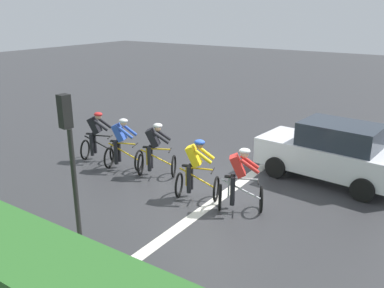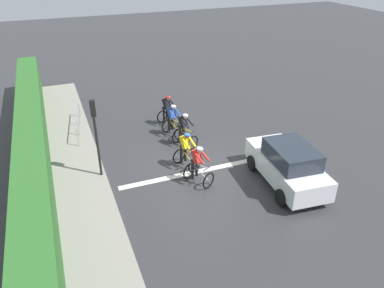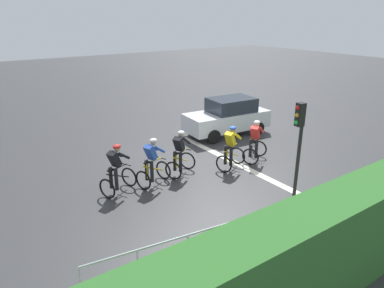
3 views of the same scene
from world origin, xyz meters
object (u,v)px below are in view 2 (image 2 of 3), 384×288
(traffic_light_near_crossing, at_px, (95,128))
(pedestrian_railing_kerbside, at_px, (78,118))
(cyclist_second, at_px, (173,121))
(cyclist_lead, at_px, (168,111))
(cyclist_mid, at_px, (184,130))
(cyclist_trailing, at_px, (198,166))
(car_white, at_px, (287,164))
(cyclist_fourth, at_px, (186,151))

(traffic_light_near_crossing, height_order, pedestrian_railing_kerbside, traffic_light_near_crossing)
(cyclist_second, xyz_separation_m, pedestrian_railing_kerbside, (-4.29, 2.07, -0.01))
(cyclist_lead, relative_size, pedestrian_railing_kerbside, 0.47)
(cyclist_mid, relative_size, pedestrian_railing_kerbside, 0.47)
(cyclist_trailing, distance_m, pedestrian_railing_kerbside, 7.47)
(cyclist_lead, bearing_deg, car_white, -68.90)
(cyclist_trailing, relative_size, pedestrian_railing_kerbside, 0.47)
(cyclist_lead, xyz_separation_m, cyclist_fourth, (-0.61, -4.30, 0.00))
(cyclist_second, distance_m, cyclist_fourth, 3.11)
(cyclist_trailing, relative_size, traffic_light_near_crossing, 0.50)
(cyclist_fourth, xyz_separation_m, car_white, (3.27, -2.59, 0.08))
(cyclist_mid, height_order, pedestrian_railing_kerbside, cyclist_mid)
(cyclist_second, bearing_deg, cyclist_trailing, -95.86)
(cyclist_fourth, bearing_deg, cyclist_lead, 81.96)
(cyclist_lead, height_order, cyclist_mid, same)
(cyclist_trailing, xyz_separation_m, car_white, (3.25, -1.32, 0.08))
(cyclist_mid, bearing_deg, car_white, -59.29)
(pedestrian_railing_kerbside, bearing_deg, cyclist_mid, -36.40)
(cyclist_lead, distance_m, cyclist_mid, 2.44)
(cyclist_lead, distance_m, pedestrian_railing_kerbside, 4.51)
(cyclist_mid, bearing_deg, cyclist_trailing, -100.82)
(cyclist_mid, bearing_deg, traffic_light_near_crossing, -163.10)
(cyclist_mid, distance_m, cyclist_fourth, 1.96)
(car_white, distance_m, traffic_light_near_crossing, 7.60)
(cyclist_mid, xyz_separation_m, cyclist_fourth, (-0.62, -1.86, 0.00))
(cyclist_fourth, relative_size, cyclist_trailing, 1.00)
(cyclist_fourth, distance_m, cyclist_trailing, 1.27)
(cyclist_fourth, distance_m, pedestrian_railing_kerbside, 6.40)
(cyclist_mid, relative_size, traffic_light_near_crossing, 0.50)
(cyclist_lead, bearing_deg, cyclist_mid, -89.72)
(cyclist_second, relative_size, cyclist_mid, 1.00)
(car_white, bearing_deg, cyclist_second, 116.31)
(cyclist_second, distance_m, traffic_light_near_crossing, 4.87)
(cyclist_mid, height_order, cyclist_fourth, same)
(cyclist_lead, relative_size, car_white, 0.39)
(cyclist_mid, bearing_deg, pedestrian_railing_kerbside, 143.60)
(car_white, bearing_deg, pedestrian_railing_kerbside, 132.52)
(cyclist_lead, xyz_separation_m, cyclist_mid, (0.01, -2.44, 0.00))
(cyclist_mid, distance_m, cyclist_trailing, 3.19)
(cyclist_second, xyz_separation_m, car_white, (2.80, -5.66, 0.08))
(cyclist_second, bearing_deg, cyclist_mid, -82.77)
(cyclist_lead, distance_m, cyclist_fourth, 4.34)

